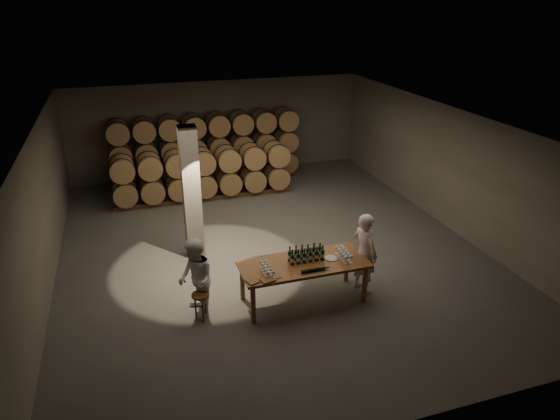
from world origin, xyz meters
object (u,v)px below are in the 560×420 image
object	(u,v)px
tasting_table	(304,267)
person_man	(365,253)
notebook_near	(268,280)
person_woman	(196,279)
bottle_cluster	(306,255)
stool	(201,299)
plate	(331,258)

from	to	relation	value
tasting_table	person_man	size ratio (longest dim) A/B	1.45
notebook_near	person_woman	distance (m)	1.41
notebook_near	person_man	size ratio (longest dim) A/B	0.15
bottle_cluster	person_man	bearing A→B (deg)	-2.97
tasting_table	notebook_near	size ratio (longest dim) A/B	10.02
tasting_table	bottle_cluster	world-z (taller)	bottle_cluster
tasting_table	stool	world-z (taller)	tasting_table
stool	person_woman	distance (m)	0.39
tasting_table	notebook_near	bearing A→B (deg)	-154.08
tasting_table	plate	distance (m)	0.60
bottle_cluster	person_man	distance (m)	1.29
tasting_table	plate	xyz separation A→B (m)	(0.59, -0.02, 0.11)
plate	person_man	xyz separation A→B (m)	(0.77, 0.02, -0.01)
notebook_near	person_woman	xyz separation A→B (m)	(-1.27, 0.59, -0.09)
notebook_near	stool	distance (m)	1.37
plate	person_woman	xyz separation A→B (m)	(-2.74, 0.18, -0.08)
notebook_near	stool	size ratio (longest dim) A/B	0.45
tasting_table	bottle_cluster	bearing A→B (deg)	40.00
notebook_near	tasting_table	bearing A→B (deg)	12.73
bottle_cluster	person_woman	xyz separation A→B (m)	(-2.24, 0.09, -0.20)
bottle_cluster	person_woman	size ratio (longest dim) A/B	0.45
bottle_cluster	stool	size ratio (longest dim) A/B	1.27
tasting_table	bottle_cluster	size ratio (longest dim) A/B	3.54
plate	person_man	distance (m)	0.77
tasting_table	stool	xyz separation A→B (m)	(-2.11, -0.01, -0.32)
notebook_near	person_woman	bearing A→B (deg)	141.97
stool	person_woman	world-z (taller)	person_woman
stool	tasting_table	bearing A→B (deg)	0.26
plate	stool	size ratio (longest dim) A/B	0.45
plate	person_man	bearing A→B (deg)	1.39
tasting_table	stool	distance (m)	2.14
tasting_table	stool	size ratio (longest dim) A/B	4.50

